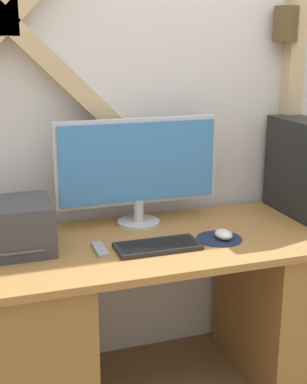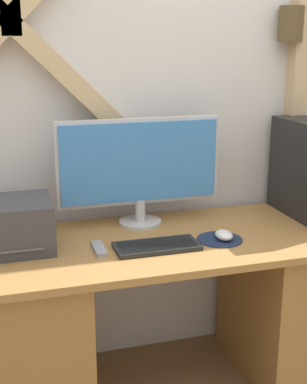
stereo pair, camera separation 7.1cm
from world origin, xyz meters
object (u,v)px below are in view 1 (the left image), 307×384
at_px(keyboard, 158,246).
at_px(printer, 10,227).
at_px(mouse, 224,234).
at_px(remote_control, 100,249).
at_px(monitor, 138,165).
at_px(computer_tower, 306,169).

bearing_deg(keyboard, printer, 163.79).
height_order(mouse, remote_control, mouse).
bearing_deg(mouse, printer, 169.67).
distance_m(monitor, computer_tower, 0.79).
bearing_deg(monitor, remote_control, -131.93).
bearing_deg(remote_control, mouse, -3.83).
xyz_separation_m(keyboard, computer_tower, (0.79, 0.19, 0.21)).
distance_m(monitor, keyboard, 0.40).
height_order(computer_tower, printer, computer_tower).
bearing_deg(remote_control, monitor, 48.07).
bearing_deg(monitor, computer_tower, -8.62).
distance_m(keyboard, computer_tower, 0.84).
relative_size(computer_tower, remote_control, 3.14).
xyz_separation_m(monitor, mouse, (0.28, -0.30, -0.25)).
relative_size(keyboard, mouse, 3.62).
bearing_deg(computer_tower, remote_control, -171.77).
distance_m(keyboard, remote_control, 0.23).
bearing_deg(mouse, keyboard, -178.65).
height_order(printer, remote_control, printer).
height_order(monitor, mouse, monitor).
bearing_deg(monitor, keyboard, -92.55).
height_order(keyboard, printer, printer).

